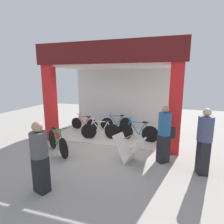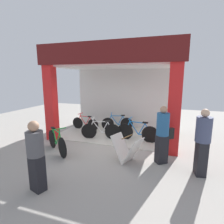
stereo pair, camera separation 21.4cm
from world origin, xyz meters
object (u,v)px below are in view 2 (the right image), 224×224
at_px(bicycle_parked_0, 57,142).
at_px(sandwich_board_sign, 127,149).
at_px(pedestrian_0, 203,141).
at_px(pedestrian_1, 36,155).
at_px(pedestrian_2, 163,134).
at_px(bicycle_inside_2, 117,123).
at_px(bicycle_inside_0, 101,131).
at_px(bicycle_inside_3, 85,123).
at_px(bicycle_inside_1, 137,132).

xyz_separation_m(bicycle_parked_0, sandwich_board_sign, (2.43, 0.05, 0.04)).
xyz_separation_m(pedestrian_0, pedestrian_1, (-3.56, -1.88, -0.08)).
xyz_separation_m(pedestrian_0, pedestrian_2, (-1.00, 0.39, -0.03)).
relative_size(bicycle_inside_2, pedestrian_0, 0.82).
xyz_separation_m(bicycle_inside_0, bicycle_inside_3, (-1.22, 1.00, -0.04)).
bearing_deg(bicycle_inside_1, pedestrian_2, -57.43).
relative_size(pedestrian_0, pedestrian_2, 1.02).
distance_m(pedestrian_0, pedestrian_1, 4.03).
height_order(bicycle_inside_3, pedestrian_1, pedestrian_1).
relative_size(bicycle_parked_0, sandwich_board_sign, 1.36).
relative_size(bicycle_inside_0, bicycle_parked_0, 1.15).
height_order(bicycle_parked_0, pedestrian_0, pedestrian_0).
bearing_deg(sandwich_board_sign, pedestrian_0, -2.61).
xyz_separation_m(pedestrian_1, pedestrian_2, (2.56, 2.26, 0.05)).
bearing_deg(sandwich_board_sign, bicycle_inside_2, 111.75).
bearing_deg(pedestrian_1, bicycle_parked_0, 114.07).
distance_m(bicycle_inside_1, sandwich_board_sign, 1.91).
bearing_deg(bicycle_inside_1, bicycle_inside_2, 134.14).
distance_m(bicycle_inside_1, bicycle_parked_0, 3.09).
xyz_separation_m(bicycle_inside_0, pedestrian_0, (3.51, -1.77, 0.57)).
distance_m(bicycle_inside_2, bicycle_parked_0, 3.42).
bearing_deg(pedestrian_1, bicycle_inside_0, 89.20).
xyz_separation_m(bicycle_inside_3, sandwich_board_sign, (2.74, -2.68, 0.09)).
relative_size(bicycle_parked_0, pedestrian_2, 0.80).
height_order(bicycle_inside_2, sandwich_board_sign, bicycle_inside_2).
height_order(bicycle_inside_1, pedestrian_0, pedestrian_0).
relative_size(bicycle_inside_3, pedestrian_0, 0.82).
bearing_deg(bicycle_inside_0, bicycle_parked_0, -117.65).
relative_size(bicycle_inside_0, bicycle_inside_1, 0.94).
distance_m(bicycle_inside_3, sandwich_board_sign, 3.83).
xyz_separation_m(bicycle_inside_1, pedestrian_1, (-1.53, -3.87, 0.47)).
height_order(bicycle_inside_2, pedestrian_2, pedestrian_2).
bearing_deg(bicycle_inside_0, pedestrian_1, -90.80).
xyz_separation_m(bicycle_inside_0, bicycle_inside_2, (0.26, 1.48, -0.02)).
distance_m(bicycle_inside_0, pedestrian_2, 2.92).
bearing_deg(bicycle_inside_0, pedestrian_0, -26.84).
bearing_deg(pedestrian_0, bicycle_inside_3, 149.62).
distance_m(bicycle_parked_0, sandwich_board_sign, 2.43).
height_order(bicycle_inside_1, pedestrian_1, pedestrian_1).
bearing_deg(pedestrian_2, sandwich_board_sign, -163.40).
distance_m(bicycle_inside_2, pedestrian_0, 4.63).
bearing_deg(bicycle_inside_2, bicycle_parked_0, -110.01).
height_order(bicycle_inside_2, pedestrian_1, pedestrian_1).
height_order(bicycle_inside_2, bicycle_parked_0, bicycle_parked_0).
bearing_deg(bicycle_parked_0, bicycle_inside_3, 96.47).
bearing_deg(pedestrian_1, sandwich_board_sign, 51.35).
xyz_separation_m(bicycle_inside_2, sandwich_board_sign, (1.26, -3.16, 0.07)).
height_order(sandwich_board_sign, pedestrian_2, pedestrian_2).
distance_m(bicycle_inside_1, bicycle_inside_3, 2.81).
distance_m(bicycle_inside_2, sandwich_board_sign, 3.41).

